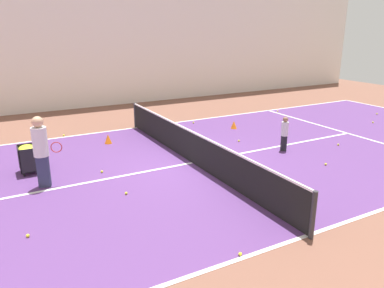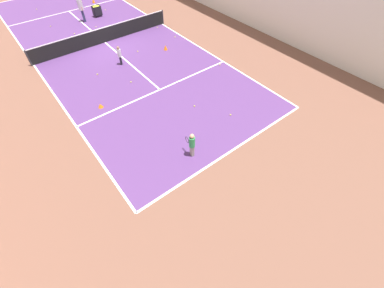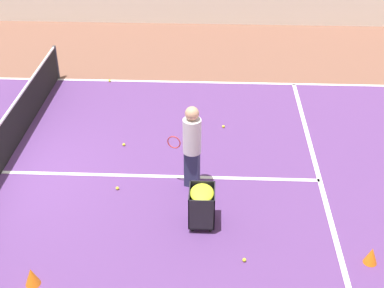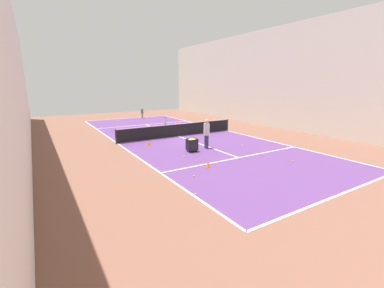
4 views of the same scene
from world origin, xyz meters
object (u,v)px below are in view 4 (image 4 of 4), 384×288
(ball_cart, at_px, (192,142))
(coach_at_net, at_px, (207,132))
(child_midcourt, at_px, (165,122))
(training_cone_1, at_px, (149,143))
(player_near_baseline, at_px, (142,112))
(tennis_net, at_px, (179,130))
(training_cone_0, at_px, (177,122))

(ball_cart, bearing_deg, coach_at_net, -168.74)
(ball_cart, bearing_deg, child_midcourt, -104.19)
(coach_at_net, bearing_deg, child_midcourt, 10.07)
(coach_at_net, distance_m, training_cone_1, 3.90)
(player_near_baseline, bearing_deg, child_midcourt, 0.09)
(tennis_net, height_order, training_cone_0, tennis_net)
(child_midcourt, xyz_separation_m, training_cone_1, (3.57, 4.85, -0.49))
(player_near_baseline, xyz_separation_m, ball_cart, (2.96, 15.91, -0.15))
(tennis_net, xyz_separation_m, training_cone_0, (-3.18, -6.23, -0.41))
(ball_cart, xyz_separation_m, training_cone_1, (1.65, -2.74, -0.39))
(coach_at_net, bearing_deg, training_cone_1, 64.43)
(child_midcourt, height_order, ball_cart, child_midcourt)
(coach_at_net, relative_size, ball_cart, 2.31)
(child_midcourt, relative_size, training_cone_0, 4.53)
(child_midcourt, height_order, training_cone_0, child_midcourt)
(player_near_baseline, height_order, training_cone_1, player_near_baseline)
(training_cone_1, bearing_deg, child_midcourt, -126.33)
(ball_cart, bearing_deg, tennis_net, -108.86)
(tennis_net, height_order, child_midcourt, child_midcourt)
(tennis_net, xyz_separation_m, child_midcourt, (-0.42, -3.21, 0.14))
(child_midcourt, relative_size, ball_cart, 1.44)
(tennis_net, distance_m, training_cone_0, 7.00)
(training_cone_0, height_order, training_cone_1, training_cone_1)
(child_midcourt, relative_size, training_cone_1, 3.46)
(player_near_baseline, bearing_deg, training_cone_1, -12.07)
(training_cone_0, bearing_deg, ball_cart, 66.21)
(training_cone_1, bearing_deg, ball_cart, 121.02)
(child_midcourt, distance_m, training_cone_0, 4.12)
(coach_at_net, xyz_separation_m, training_cone_1, (2.86, -2.50, -0.89))
(coach_at_net, relative_size, training_cone_1, 5.54)
(coach_at_net, height_order, ball_cart, coach_at_net)
(child_midcourt, height_order, training_cone_1, child_midcourt)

